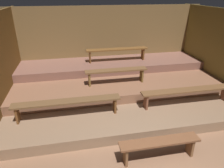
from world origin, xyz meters
TOP-DOWN VIEW (x-y plane):
  - ground at (0.00, 2.72)m, footprint 7.08×6.23m
  - wall_back at (0.00, 5.46)m, footprint 7.08×0.06m
  - platform_lower at (0.00, 3.39)m, footprint 6.28×4.08m
  - platform_middle at (0.00, 4.01)m, footprint 6.28×2.84m
  - platform_upper at (0.00, 4.72)m, footprint 6.28×1.43m
  - bench_floor_center at (0.16, 0.81)m, footprint 1.59×0.28m
  - bench_lower_left at (-1.56, 2.30)m, footprint 2.54×0.28m
  - bench_lower_right at (1.56, 2.30)m, footprint 2.54×0.28m
  - bench_middle_center at (-0.13, 3.44)m, footprint 1.82×0.28m
  - bench_upper_center at (0.19, 4.75)m, footprint 2.14×0.28m

SIDE VIEW (x-z plane):
  - ground at x=0.00m, z-range -0.08..0.00m
  - platform_lower at x=0.00m, z-range 0.00..0.26m
  - bench_floor_center at x=0.16m, z-range 0.13..0.56m
  - platform_middle at x=0.00m, z-range 0.26..0.52m
  - bench_lower_left at x=-1.56m, z-range 0.41..0.85m
  - bench_lower_right at x=1.56m, z-range 0.41..0.85m
  - platform_upper at x=0.00m, z-range 0.52..0.78m
  - bench_middle_center at x=-0.13m, z-range 0.65..1.09m
  - bench_upper_center at x=0.19m, z-range 0.92..1.36m
  - wall_back at x=0.00m, z-range 0.00..2.59m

